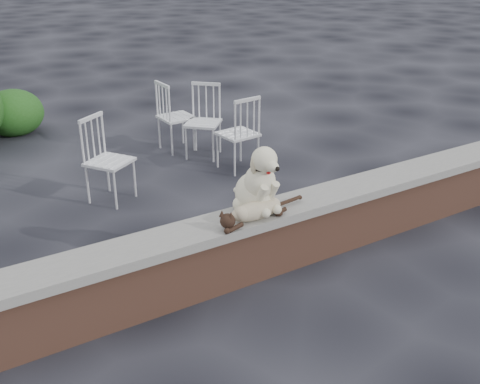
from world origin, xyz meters
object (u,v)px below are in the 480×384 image
chair_e (177,116)px  chair_c (238,133)px  dog (254,177)px  cat (256,209)px  chair_a (109,160)px  chair_d (203,122)px

chair_e → chair_c: same height
dog → chair_e: (0.79, 3.12, -0.41)m
cat → chair_a: (-0.46, 2.17, -0.20)m
chair_e → dog: bearing=163.6°
chair_d → chair_c: size_ratio=1.00×
cat → chair_a: size_ratio=1.11×
dog → chair_c: size_ratio=0.64×
dog → chair_a: size_ratio=0.64×
dog → chair_e: size_ratio=0.64×
dog → chair_a: 2.14m
chair_e → chair_d: size_ratio=1.00×
cat → chair_d: 3.05m
cat → chair_c: bearing=57.5°
chair_a → chair_d: bearing=-9.2°
chair_e → chair_c: 1.07m
cat → chair_e: bearing=70.7°
chair_a → chair_e: bearing=5.8°
chair_a → cat: bearing=-111.6°
dog → chair_a: (-0.54, 2.02, -0.41)m
chair_a → chair_c: (1.66, 0.07, 0.00)m
dog → chair_e: bearing=71.4°
chair_c → dog: bearing=56.4°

